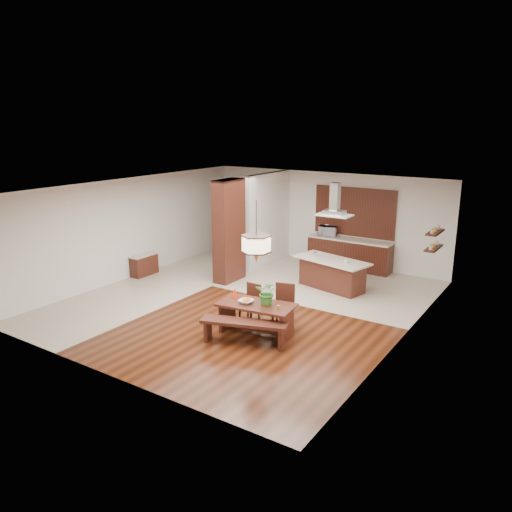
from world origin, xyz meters
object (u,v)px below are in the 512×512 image
Objects in this scene: hallway_console at (144,265)px; pendant_lantern at (256,232)px; foliage_plant at (268,293)px; dining_chair_left at (249,304)px; dining_table at (256,312)px; dining_chair_right at (283,307)px; dining_bench at (244,332)px; kitchen_island at (332,274)px; fruit_bowl at (246,301)px; island_cup at (346,261)px; microwave at (328,231)px; range_hood at (335,199)px.

hallway_console is 0.67× the size of pendant_lantern.
dining_chair_left is at bearing 153.69° from foliage_plant.
dining_chair_right reaches higher than dining_table.
dining_bench is 4.19m from kitchen_island.
dining_bench is at bearing -118.63° from dining_chair_right.
dining_chair_left is (-0.47, 0.44, -0.06)m from dining_table.
fruit_bowl is (0.27, -0.53, 0.28)m from dining_chair_left.
foliage_plant is 3.55m from kitchen_island.
dining_bench is 1.81× the size of dining_chair_right.
fruit_bowl is (-0.20, -0.09, -1.53)m from pendant_lantern.
island_cup is at bearing 81.37° from pendant_lantern.
dining_chair_right is 0.87m from fruit_bowl.
microwave is at bearing 98.34° from fruit_bowl.
range_hood is 8.14× the size of island_cup.
foliage_plant reaches higher than island_cup.
pendant_lantern is at bearing 24.47° from fruit_bowl.
microwave reaches higher than dining_chair_right.
island_cup is at bearing 73.84° from dining_chair_left.
dining_chair_left is 3.26m from island_cup.
dining_table is 1.75× the size of dining_chair_right.
range_hood reaches higher than kitchen_island.
foliage_plant reaches higher than dining_table.
dining_table is 1.32× the size of pendant_lantern.
range_hood is (0.00, 0.00, 2.03)m from kitchen_island.
microwave is (-1.13, 6.29, 0.85)m from dining_bench.
dining_chair_right is (0.26, 1.13, 0.24)m from dining_bench.
dining_chair_left is at bearing 137.14° from dining_table.
dining_chair_right reaches higher than dining_chair_left.
dining_table is 15.64× the size of island_cup.
dining_chair_left is 2.89× the size of fruit_bowl.
dining_table reaches higher than dining_bench.
foliage_plant is 0.58× the size of range_hood.
microwave is (-1.15, 2.10, 0.67)m from kitchen_island.
dining_table is 4.11m from range_hood.
dining_table is 0.96× the size of dining_bench.
hallway_console is 5.94m from island_cup.
kitchen_island is 2.03m from range_hood.
pendant_lantern is 3.61m from range_hood.
pendant_lantern is 1.54m from fruit_bowl.
kitchen_island is (0.57, 3.16, -0.01)m from dining_chair_left.
dining_chair_right is 3.06m from kitchen_island.
kitchen_island is (0.30, 3.69, -0.28)m from fruit_bowl.
dining_table is at bearing 24.47° from fruit_bowl.
pendant_lantern is 4.30× the size of fruit_bowl.
dining_table is 3.57m from island_cup.
pendant_lantern reaches higher than dining_chair_right.
kitchen_island is at bearing 20.24° from hallway_console.
pendant_lantern reaches higher than foliage_plant.
kitchen_island is 3.99× the size of microwave.
pendant_lantern reaches higher than dining_chair_left.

